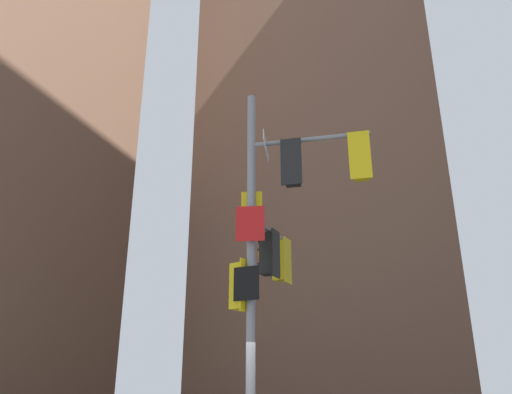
# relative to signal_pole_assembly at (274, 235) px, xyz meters

# --- Properties ---
(building_mid_block) EXTENTS (14.01, 14.01, 51.07)m
(building_mid_block) POSITION_rel_signal_pole_assembly_xyz_m (-1.93, 20.97, 20.64)
(building_mid_block) COLOR brown
(building_mid_block) RESTS_ON ground
(signal_pole_assembly) EXTENTS (3.32, 2.62, 8.35)m
(signal_pole_assembly) POSITION_rel_signal_pole_assembly_xyz_m (0.00, 0.00, 0.00)
(signal_pole_assembly) COLOR gray
(signal_pole_assembly) RESTS_ON ground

